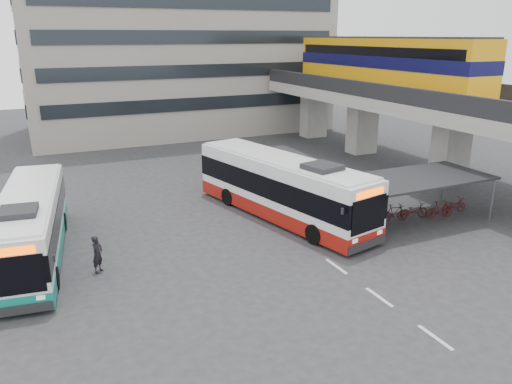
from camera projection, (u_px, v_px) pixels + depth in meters
name	position (u px, v px, depth m)	size (l,w,h in m)	color
ground	(287.00, 277.00, 21.10)	(120.00, 120.00, 0.00)	#28282B
viaduct	(397.00, 84.00, 38.18)	(8.00, 32.00, 9.68)	gray
bike_shelter	(400.00, 200.00, 26.70)	(10.00, 4.00, 2.54)	#595B60
office_block	(173.00, 7.00, 50.87)	(30.00, 15.00, 25.00)	gray
road_markings	(379.00, 297.00, 19.51)	(0.15, 7.60, 0.01)	beige
bus_main	(282.00, 188.00, 27.67)	(5.34, 12.70, 3.67)	white
bus_teal	(31.00, 226.00, 22.62)	(3.81, 11.35, 3.29)	white
pedestrian	(97.00, 254.00, 21.36)	(0.61, 0.40, 1.66)	black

